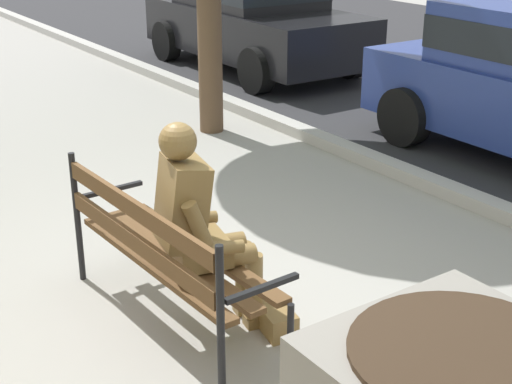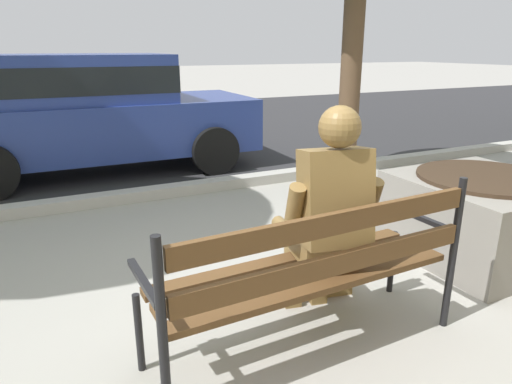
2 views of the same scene
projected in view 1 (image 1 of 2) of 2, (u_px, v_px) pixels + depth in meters
The scene contains 5 objects.
ground_plane at pixel (205, 317), 4.84m from camera, with size 80.00×80.00×0.00m, color #9E9B93.
curb_stone at pixel (497, 209), 6.34m from camera, with size 60.00×0.20×0.12m, color #B2AFA8.
park_bench at pixel (161, 248), 4.56m from camera, with size 1.82×0.60×0.95m.
bronze_statue_seated at pixel (207, 233), 4.46m from camera, with size 0.75×0.80×1.37m.
parked_car_black at pixel (252, 14), 11.46m from camera, with size 4.13×1.97×1.56m.
Camera 1 is at (3.64, -2.10, 2.56)m, focal length 52.19 mm.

